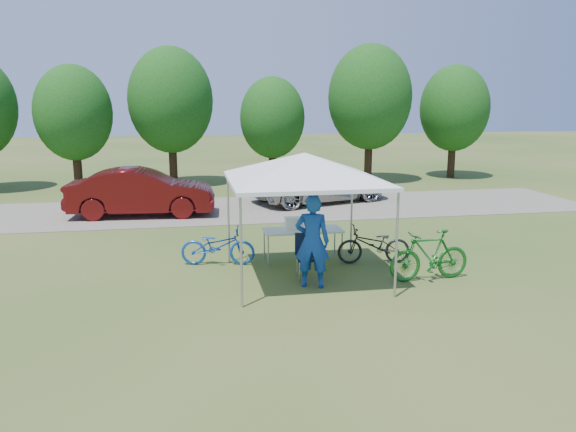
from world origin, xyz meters
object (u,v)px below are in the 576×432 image
sedan (142,192)px  bike_blue (218,246)px  folding_table (303,231)px  bike_dark (374,245)px  minivan (320,181)px  folding_chair (307,252)px  cooler (294,223)px  cyclist (312,241)px  bike_green (429,255)px

sedan → bike_blue: bearing=-157.1°
folding_table → bike_dark: 1.71m
bike_dark → minivan: bearing=-178.6°
folding_table → folding_chair: 1.28m
folding_table → minivan: size_ratio=0.35×
folding_table → bike_dark: bearing=-18.8°
cooler → bike_dark: size_ratio=0.24×
folding_table → sedan: size_ratio=0.39×
bike_blue → bike_dark: (3.63, -0.56, -0.00)m
cooler → bike_dark: (1.82, -0.55, -0.47)m
cyclist → bike_blue: size_ratio=1.13×
folding_table → cyclist: size_ratio=0.96×
cooler → cyclist: cyclist is taller
cyclist → minivan: (2.47, 9.60, -0.21)m
folding_chair → bike_blue: bearing=150.0°
folding_chair → minivan: size_ratio=0.18×
folding_chair → sedan: (-4.00, 7.37, 0.23)m
folding_chair → sedan: 8.39m
cooler → minivan: bearing=72.1°
cooler → bike_blue: bearing=179.4°
cooler → bike_green: bearing=-37.1°
cooler → bike_blue: cooler is taller
folding_table → cooler: 0.29m
cooler → cyclist: bearing=-89.6°
bike_blue → minivan: minivan is taller
folding_chair → cyclist: (-0.04, -0.66, 0.40)m
bike_green → minivan: (-0.09, 9.63, 0.22)m
cyclist → bike_green: (2.56, -0.03, -0.42)m
bike_dark → folding_table: bearing=-102.8°
minivan → sedan: 6.62m
bike_blue → folding_chair: bearing=-114.3°
cooler → cyclist: 1.92m
folding_chair → bike_blue: (-1.86, 1.28, -0.12)m
folding_table → bike_blue: size_ratio=1.09×
minivan → cooler: bearing=143.7°
bike_dark → sedan: sedan is taller
bike_green → minivan: bearing=176.2°
cooler → bike_dark: 1.95m
cooler → bike_dark: bearing=-16.7°
cyclist → bike_green: size_ratio=1.07×
bike_green → cyclist: bearing=-94.9°
cyclist → minivan: cyclist is taller
minivan → bike_dark: bearing=157.0°
cooler → minivan: minivan is taller
folding_table → cyclist: (-0.20, -1.92, 0.24)m
bike_blue → bike_green: 4.80m
cyclist → minivan: size_ratio=0.36×
cooler → sedan: 7.28m
folding_chair → bike_blue: 2.26m
minivan → sedan: sedan is taller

